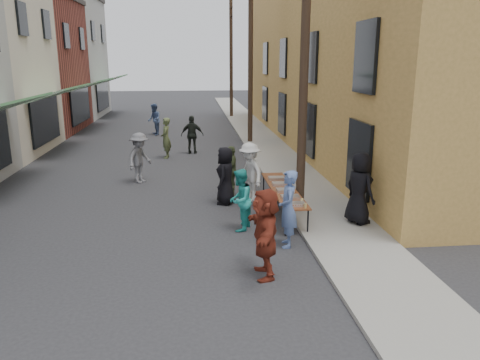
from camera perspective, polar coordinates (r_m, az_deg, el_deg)
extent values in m
plane|color=#28282B|center=(11.10, -11.49, -9.39)|extent=(120.00, 120.00, 0.00)
cube|color=gray|center=(25.78, 2.78, 4.67)|extent=(2.20, 60.00, 0.10)
cube|color=maroon|center=(33.05, -26.27, 12.29)|extent=(8.00, 8.00, 8.00)
cube|color=gray|center=(40.67, -22.47, 13.52)|extent=(8.00, 8.00, 9.00)
cube|color=#A77F3B|center=(26.09, 17.13, 15.11)|extent=(10.00, 28.00, 10.00)
cylinder|color=#2D2116|center=(13.48, 7.87, 14.62)|extent=(0.26, 0.26, 9.00)
cylinder|color=#2D2116|center=(25.31, 1.29, 14.63)|extent=(0.26, 0.26, 9.00)
cylinder|color=#2D2116|center=(37.24, -1.09, 14.58)|extent=(0.26, 0.26, 9.00)
cube|color=brown|center=(13.83, 5.28, -1.13)|extent=(0.70, 4.00, 0.04)
cylinder|color=black|center=(12.13, 5.60, -5.26)|extent=(0.04, 0.04, 0.71)
cylinder|color=black|center=(12.25, 8.27, -5.13)|extent=(0.04, 0.04, 0.71)
cylinder|color=black|center=(15.66, 2.90, -0.64)|extent=(0.04, 0.04, 0.71)
cylinder|color=black|center=(15.76, 4.98, -0.58)|extent=(0.04, 0.04, 0.71)
cube|color=maroon|center=(12.26, 6.77, -2.92)|extent=(0.50, 0.33, 0.08)
cube|color=#B2B2B7|center=(12.87, 6.14, -2.06)|extent=(0.50, 0.33, 0.08)
cube|color=tan|center=(13.53, 5.53, -1.22)|extent=(0.50, 0.33, 0.08)
cube|color=#B2B2B7|center=(14.19, 4.98, -0.46)|extent=(0.50, 0.33, 0.08)
cube|color=tan|center=(14.85, 4.48, 0.23)|extent=(0.50, 0.33, 0.08)
cylinder|color=#A57F26|center=(11.94, 6.05, -3.39)|extent=(0.07, 0.07, 0.08)
cylinder|color=#A57F26|center=(12.03, 5.95, -3.24)|extent=(0.07, 0.07, 0.08)
cylinder|color=#A57F26|center=(12.12, 5.85, -3.10)|extent=(0.07, 0.07, 0.08)
cylinder|color=tan|center=(12.07, 7.96, -3.15)|extent=(0.08, 0.08, 0.12)
imported|color=black|center=(14.64, -1.79, 0.53)|extent=(0.82, 1.02, 1.81)
imported|color=#546CA3|center=(11.33, 5.87, -3.52)|extent=(0.53, 0.74, 1.90)
imported|color=teal|center=(12.36, -0.02, -2.46)|extent=(0.90, 0.99, 1.67)
imported|color=silver|center=(14.89, 1.20, 0.95)|extent=(1.15, 1.41, 1.90)
imported|color=#46522F|center=(15.70, -1.05, 1.20)|extent=(0.44, 0.98, 1.66)
imported|color=maroon|center=(9.74, 3.09, -6.47)|extent=(0.61, 1.79, 1.91)
imported|color=black|center=(12.99, 14.36, -0.96)|extent=(0.94, 1.12, 1.96)
imported|color=slate|center=(17.58, -12.14, 2.65)|extent=(1.20, 1.38, 1.86)
imported|color=black|center=(22.71, -5.84, 5.50)|extent=(1.12, 0.56, 1.84)
imported|color=#546138|center=(21.83, -9.01, 5.07)|extent=(0.46, 0.69, 1.86)
imported|color=#455A86|center=(28.75, -10.40, 7.27)|extent=(0.90, 1.05, 1.88)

